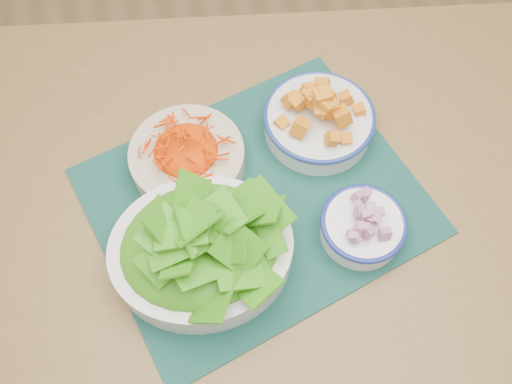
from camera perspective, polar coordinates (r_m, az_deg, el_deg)
ground at (r=1.70m, az=10.43°, el=-16.24°), size 4.00×4.00×0.00m
table at (r=1.09m, az=0.29°, el=-2.24°), size 1.42×1.08×0.75m
placemat at (r=1.00m, az=0.00°, el=-0.86°), size 0.64×0.57×0.00m
carrot_bowl at (r=1.01m, az=-6.96°, el=3.79°), size 0.23×0.23×0.08m
squash_bowl at (r=1.04m, az=6.39°, el=7.61°), size 0.23×0.23×0.10m
lettuce_bowl at (r=0.90m, az=-5.61°, el=-5.22°), size 0.31×0.27×0.14m
onion_bowl at (r=0.96m, az=10.66°, el=-3.26°), size 0.17×0.17×0.07m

